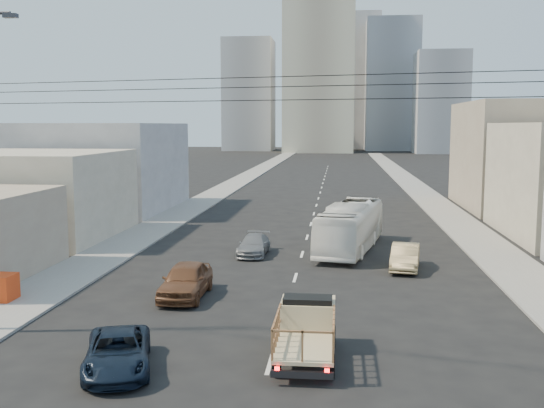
% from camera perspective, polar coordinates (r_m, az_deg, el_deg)
% --- Properties ---
extents(ground, '(420.00, 420.00, 0.00)m').
position_cam_1_polar(ground, '(19.85, -0.83, -16.18)').
color(ground, black).
rests_on(ground, ground).
extents(sidewalk_left, '(3.50, 180.00, 0.12)m').
position_cam_1_polar(sidewalk_left, '(89.54, -2.92, 2.10)').
color(sidewalk_left, gray).
rests_on(sidewalk_left, ground).
extents(sidewalk_right, '(3.50, 180.00, 0.12)m').
position_cam_1_polar(sidewalk_right, '(88.96, 12.21, 1.91)').
color(sidewalk_right, gray).
rests_on(sidewalk_right, ground).
extents(lane_dashes, '(0.15, 104.00, 0.01)m').
position_cam_1_polar(lane_dashes, '(71.57, 4.27, 0.78)').
color(lane_dashes, silver).
rests_on(lane_dashes, ground).
extents(flatbed_pickup, '(1.95, 4.41, 1.90)m').
position_cam_1_polar(flatbed_pickup, '(21.83, 3.10, -10.93)').
color(flatbed_pickup, tan).
rests_on(flatbed_pickup, ground).
extents(navy_pickup, '(3.18, 4.77, 1.22)m').
position_cam_1_polar(navy_pickup, '(21.51, -13.66, -12.77)').
color(navy_pickup, black).
rests_on(navy_pickup, ground).
extents(city_bus, '(4.58, 11.03, 2.99)m').
position_cam_1_polar(city_bus, '(40.26, 7.06, -2.03)').
color(city_bus, white).
rests_on(city_bus, ground).
extents(sedan_brown, '(1.89, 4.67, 1.59)m').
position_cam_1_polar(sedan_brown, '(29.53, -7.74, -6.78)').
color(sedan_brown, brown).
rests_on(sedan_brown, ground).
extents(sedan_tan, '(2.04, 4.34, 1.37)m').
position_cam_1_polar(sedan_tan, '(35.60, 11.85, -4.66)').
color(sedan_tan, tan).
rests_on(sedan_tan, ground).
extents(sedan_grey, '(1.76, 4.17, 1.20)m').
position_cam_1_polar(sedan_grey, '(38.69, -1.64, -3.70)').
color(sedan_grey, slate).
rests_on(sedan_grey, ground).
extents(overhead_wires, '(23.01, 5.02, 0.72)m').
position_cam_1_polar(overhead_wires, '(19.76, -0.35, 10.35)').
color(overhead_wires, black).
rests_on(overhead_wires, ground).
extents(bldg_right_far, '(12.00, 16.00, 10.00)m').
position_cam_1_polar(bldg_right_far, '(64.67, 22.09, 4.05)').
color(bldg_right_far, gray).
rests_on(bldg_right_far, ground).
extents(bldg_left_mid, '(11.00, 12.00, 6.00)m').
position_cam_1_polar(bldg_left_mid, '(47.39, -20.55, 0.77)').
color(bldg_left_mid, '#A69D86').
rests_on(bldg_left_mid, ground).
extents(bldg_left_far, '(12.00, 16.00, 8.00)m').
position_cam_1_polar(bldg_left_far, '(61.21, -14.74, 3.26)').
color(bldg_left_far, gray).
rests_on(bldg_left_far, ground).
extents(high_rise_tower, '(20.00, 20.00, 60.00)m').
position_cam_1_polar(high_rise_tower, '(189.51, 4.27, 13.79)').
color(high_rise_tower, tan).
rests_on(high_rise_tower, ground).
extents(midrise_ne, '(16.00, 16.00, 40.00)m').
position_cam_1_polar(midrise_ne, '(204.08, 10.67, 10.39)').
color(midrise_ne, gray).
rests_on(midrise_ne, ground).
extents(midrise_nw, '(15.00, 15.00, 34.00)m').
position_cam_1_polar(midrise_nw, '(200.31, -2.06, 9.71)').
color(midrise_nw, gray).
rests_on(midrise_nw, ground).
extents(midrise_back, '(18.00, 18.00, 44.00)m').
position_cam_1_polar(midrise_back, '(218.60, 7.17, 10.75)').
color(midrise_back, gray).
rests_on(midrise_back, ground).
extents(midrise_east, '(14.00, 14.00, 28.00)m').
position_cam_1_polar(midrise_east, '(185.31, 14.87, 8.76)').
color(midrise_east, gray).
rests_on(midrise_east, ground).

